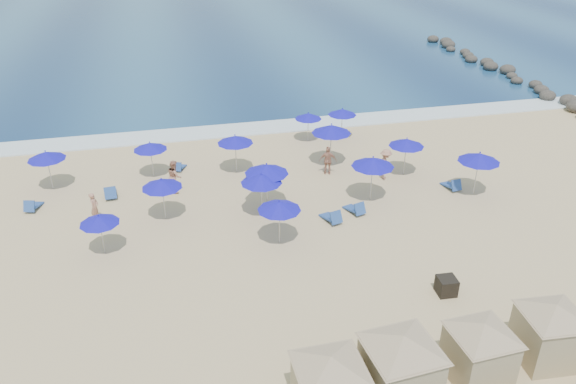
{
  "coord_description": "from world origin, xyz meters",
  "views": [
    {
      "loc": [
        -7.13,
        -21.65,
        14.68
      ],
      "look_at": [
        -1.38,
        3.0,
        1.36
      ],
      "focal_mm": 35.0,
      "sensor_mm": 36.0,
      "label": 1
    }
  ],
  "objects_px": {
    "umbrella_2": "(150,146)",
    "umbrella_10": "(407,142)",
    "rock_jetty": "(497,68)",
    "umbrella_11": "(479,157)",
    "beachgoer_3": "(385,164)",
    "umbrella_0": "(46,156)",
    "umbrella_1": "(99,220)",
    "umbrella_7": "(331,129)",
    "umbrella_13": "(261,179)",
    "trash_bin": "(446,286)",
    "umbrella_3": "(162,184)",
    "umbrella_4": "(235,139)",
    "cabana_0": "(330,379)",
    "cabana_3": "(552,325)",
    "umbrella_9": "(342,112)",
    "beachgoer_0": "(95,207)",
    "beachgoer_1": "(175,176)",
    "cabana_1": "(401,359)",
    "cabana_2": "(481,344)",
    "umbrella_12": "(308,116)",
    "beachgoer_2": "(328,160)",
    "umbrella_8": "(373,162)",
    "umbrella_6": "(279,206)",
    "umbrella_5": "(267,169)"
  },
  "relations": [
    {
      "from": "trash_bin",
      "to": "umbrella_4",
      "type": "xyz_separation_m",
      "value": [
        -6.77,
        13.63,
        1.73
      ]
    },
    {
      "from": "cabana_0",
      "to": "umbrella_11",
      "type": "relative_size",
      "value": 1.69
    },
    {
      "from": "beachgoer_3",
      "to": "umbrella_5",
      "type": "bearing_deg",
      "value": 123.39
    },
    {
      "from": "cabana_0",
      "to": "umbrella_3",
      "type": "relative_size",
      "value": 1.88
    },
    {
      "from": "umbrella_11",
      "to": "beachgoer_3",
      "type": "relative_size",
      "value": 1.42
    },
    {
      "from": "rock_jetty",
      "to": "umbrella_4",
      "type": "distance_m",
      "value": 31.69
    },
    {
      "from": "umbrella_9",
      "to": "umbrella_4",
      "type": "bearing_deg",
      "value": -154.77
    },
    {
      "from": "trash_bin",
      "to": "umbrella_2",
      "type": "distance_m",
      "value": 18.41
    },
    {
      "from": "cabana_1",
      "to": "beachgoer_0",
      "type": "relative_size",
      "value": 2.9
    },
    {
      "from": "cabana_3",
      "to": "umbrella_3",
      "type": "relative_size",
      "value": 1.81
    },
    {
      "from": "cabana_0",
      "to": "umbrella_2",
      "type": "distance_m",
      "value": 19.7
    },
    {
      "from": "umbrella_0",
      "to": "umbrella_6",
      "type": "height_order",
      "value": "umbrella_0"
    },
    {
      "from": "umbrella_11",
      "to": "umbrella_13",
      "type": "xyz_separation_m",
      "value": [
        -11.9,
        0.4,
        -0.14
      ]
    },
    {
      "from": "umbrella_7",
      "to": "umbrella_13",
      "type": "distance_m",
      "value": 7.36
    },
    {
      "from": "cabana_2",
      "to": "umbrella_6",
      "type": "height_order",
      "value": "cabana_2"
    },
    {
      "from": "beachgoer_1",
      "to": "beachgoer_3",
      "type": "xyz_separation_m",
      "value": [
        12.05,
        -1.16,
        -0.01
      ]
    },
    {
      "from": "umbrella_13",
      "to": "umbrella_11",
      "type": "bearing_deg",
      "value": -1.94
    },
    {
      "from": "umbrella_2",
      "to": "beachgoer_2",
      "type": "height_order",
      "value": "umbrella_2"
    },
    {
      "from": "umbrella_11",
      "to": "beachgoer_0",
      "type": "relative_size",
      "value": 1.64
    },
    {
      "from": "umbrella_1",
      "to": "umbrella_9",
      "type": "height_order",
      "value": "umbrella_9"
    },
    {
      "from": "umbrella_3",
      "to": "umbrella_9",
      "type": "distance_m",
      "value": 14.78
    },
    {
      "from": "trash_bin",
      "to": "umbrella_4",
      "type": "relative_size",
      "value": 0.31
    },
    {
      "from": "umbrella_2",
      "to": "umbrella_10",
      "type": "distance_m",
      "value": 14.9
    },
    {
      "from": "umbrella_0",
      "to": "umbrella_10",
      "type": "bearing_deg",
      "value": -7.87
    },
    {
      "from": "umbrella_1",
      "to": "umbrella_11",
      "type": "bearing_deg",
      "value": 4.05
    },
    {
      "from": "umbrella_4",
      "to": "umbrella_2",
      "type": "bearing_deg",
      "value": 173.8
    },
    {
      "from": "beachgoer_0",
      "to": "beachgoer_3",
      "type": "xyz_separation_m",
      "value": [
        16.19,
        1.26,
        0.12
      ]
    },
    {
      "from": "beachgoer_0",
      "to": "cabana_0",
      "type": "bearing_deg",
      "value": -134.23
    },
    {
      "from": "umbrella_0",
      "to": "umbrella_5",
      "type": "distance_m",
      "value": 12.47
    },
    {
      "from": "umbrella_12",
      "to": "beachgoer_1",
      "type": "bearing_deg",
      "value": -149.45
    },
    {
      "from": "trash_bin",
      "to": "umbrella_4",
      "type": "distance_m",
      "value": 15.31
    },
    {
      "from": "trash_bin",
      "to": "umbrella_3",
      "type": "bearing_deg",
      "value": 144.69
    },
    {
      "from": "umbrella_10",
      "to": "umbrella_2",
      "type": "bearing_deg",
      "value": 167.89
    },
    {
      "from": "cabana_2",
      "to": "umbrella_12",
      "type": "relative_size",
      "value": 2.0
    },
    {
      "from": "umbrella_1",
      "to": "umbrella_11",
      "type": "relative_size",
      "value": 0.8
    },
    {
      "from": "beachgoer_1",
      "to": "cabana_1",
      "type": "bearing_deg",
      "value": -165.59
    },
    {
      "from": "cabana_0",
      "to": "umbrella_0",
      "type": "xyz_separation_m",
      "value": [
        -10.69,
        18.69,
        0.47
      ]
    },
    {
      "from": "trash_bin",
      "to": "cabana_3",
      "type": "height_order",
      "value": "cabana_3"
    },
    {
      "from": "umbrella_0",
      "to": "umbrella_1",
      "type": "xyz_separation_m",
      "value": [
        3.23,
        -7.44,
        -0.26
      ]
    },
    {
      "from": "cabana_1",
      "to": "umbrella_0",
      "type": "height_order",
      "value": "cabana_1"
    },
    {
      "from": "umbrella_0",
      "to": "beachgoer_0",
      "type": "distance_m",
      "value": 5.21
    },
    {
      "from": "cabana_1",
      "to": "beachgoer_0",
      "type": "distance_m",
      "value": 17.65
    },
    {
      "from": "umbrella_11",
      "to": "beachgoer_2",
      "type": "xyz_separation_m",
      "value": [
        -7.17,
        4.33,
        -1.37
      ]
    },
    {
      "from": "cabana_2",
      "to": "umbrella_10",
      "type": "height_order",
      "value": "cabana_2"
    },
    {
      "from": "rock_jetty",
      "to": "cabana_1",
      "type": "height_order",
      "value": "cabana_1"
    },
    {
      "from": "cabana_0",
      "to": "umbrella_5",
      "type": "relative_size",
      "value": 1.67
    },
    {
      "from": "umbrella_13",
      "to": "cabana_0",
      "type": "bearing_deg",
      "value": -91.48
    },
    {
      "from": "umbrella_1",
      "to": "umbrella_8",
      "type": "height_order",
      "value": "umbrella_8"
    },
    {
      "from": "rock_jetty",
      "to": "umbrella_11",
      "type": "bearing_deg",
      "value": -123.95
    },
    {
      "from": "beachgoer_2",
      "to": "beachgoer_0",
      "type": "bearing_deg",
      "value": 29.64
    }
  ]
}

